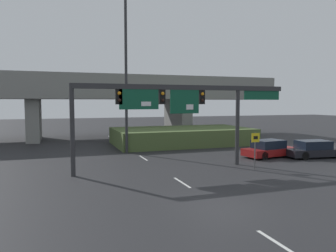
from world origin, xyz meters
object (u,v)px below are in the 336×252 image
(highway_light_pole_near, at_px, (126,52))
(parked_sedan_mid_right, at_px, (314,150))
(parked_sedan_near_right, at_px, (269,149))
(speed_limit_sign, at_px, (255,145))
(signal_gantry, at_px, (177,101))

(highway_light_pole_near, height_order, parked_sedan_mid_right, highway_light_pole_near)
(parked_sedan_near_right, bearing_deg, parked_sedan_mid_right, -31.80)
(speed_limit_sign, xyz_separation_m, highway_light_pole_near, (-6.65, 9.52, 7.16))
(parked_sedan_near_right, relative_size, parked_sedan_mid_right, 0.96)
(signal_gantry, distance_m, speed_limit_sign, 5.94)
(signal_gantry, xyz_separation_m, parked_sedan_mid_right, (11.99, 0.59, -3.88))
(highway_light_pole_near, distance_m, parked_sedan_mid_right, 17.53)
(speed_limit_sign, bearing_deg, parked_sedan_mid_right, 17.83)
(signal_gantry, xyz_separation_m, parked_sedan_near_right, (8.74, 1.98, -3.87))
(highway_light_pole_near, xyz_separation_m, parked_sedan_near_right, (10.50, -5.84, -8.11))
(signal_gantry, distance_m, highway_light_pole_near, 9.07)
(signal_gantry, bearing_deg, highway_light_pole_near, 102.72)
(speed_limit_sign, relative_size, parked_sedan_near_right, 0.51)
(speed_limit_sign, bearing_deg, signal_gantry, 160.90)
(signal_gantry, distance_m, parked_sedan_near_right, 9.76)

